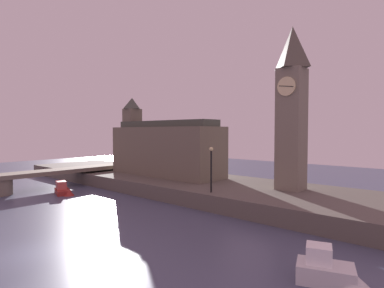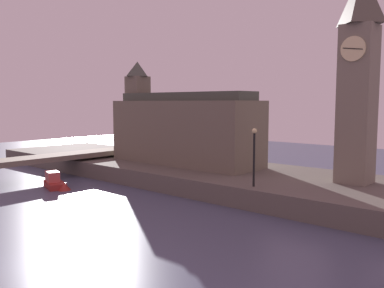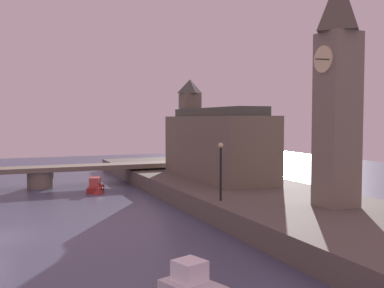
% 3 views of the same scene
% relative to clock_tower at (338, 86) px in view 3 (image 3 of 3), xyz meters
% --- Properties ---
extents(far_embankment, '(70.00, 12.00, 1.50)m').
position_rel_clock_tower_xyz_m(far_embankment, '(-6.11, -1.30, -8.74)').
color(far_embankment, '#5B544C').
rests_on(far_embankment, ground).
extents(clock_tower, '(2.53, 2.56, 15.39)m').
position_rel_clock_tower_xyz_m(clock_tower, '(0.00, 0.00, 0.00)').
color(clock_tower, slate).
rests_on(clock_tower, far_embankment).
extents(parliament_hall, '(15.69, 5.15, 10.25)m').
position_rel_clock_tower_xyz_m(parliament_hall, '(-16.56, -1.06, -4.57)').
color(parliament_hall, '#6B6051').
rests_on(parliament_hall, far_embankment).
extents(bridge_span, '(2.99, 31.21, 2.26)m').
position_rel_clock_tower_xyz_m(bridge_span, '(-26.11, -17.31, -7.88)').
color(bridge_span, slate).
rests_on(bridge_span, ground).
extents(streetlamp, '(0.36, 0.36, 4.13)m').
position_rel_clock_tower_xyz_m(streetlamp, '(-4.81, -6.16, -5.43)').
color(streetlamp, black).
rests_on(streetlamp, far_embankment).
extents(boat_dinghy_red, '(3.94, 2.27, 1.50)m').
position_rel_clock_tower_xyz_m(boat_dinghy_red, '(-21.23, -11.93, -9.02)').
color(boat_dinghy_red, maroon).
rests_on(boat_dinghy_red, ground).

